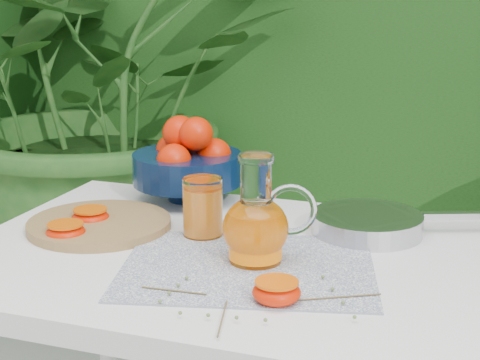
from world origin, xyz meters
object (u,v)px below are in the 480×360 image
(cutting_board, at_px, (99,224))
(fruit_bowl, at_px, (188,161))
(saute_pan, at_px, (369,223))
(white_table, at_px, (236,294))
(juice_pitcher, at_px, (257,225))

(cutting_board, relative_size, fruit_bowl, 1.07)
(cutting_board, distance_m, fruit_bowl, 0.27)
(cutting_board, bearing_deg, saute_pan, 16.31)
(white_table, bearing_deg, fruit_bowl, 127.23)
(juice_pitcher, xyz_separation_m, saute_pan, (0.16, 0.22, -0.05))
(cutting_board, height_order, saute_pan, saute_pan)
(fruit_bowl, bearing_deg, white_table, -52.77)
(juice_pitcher, relative_size, saute_pan, 0.48)
(juice_pitcher, height_order, saute_pan, juice_pitcher)
(white_table, bearing_deg, juice_pitcher, -36.61)
(white_table, relative_size, saute_pan, 2.54)
(saute_pan, bearing_deg, cutting_board, -163.69)
(white_table, distance_m, juice_pitcher, 0.16)
(fruit_bowl, bearing_deg, saute_pan, -13.19)
(juice_pitcher, bearing_deg, saute_pan, 54.64)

